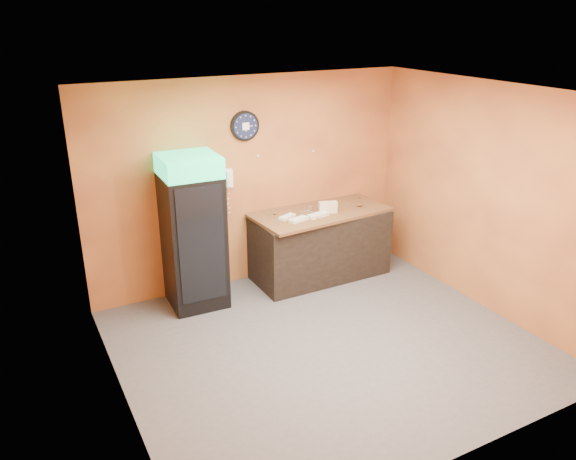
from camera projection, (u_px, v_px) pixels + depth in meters
floor at (327, 344)px, 6.39m from camera, size 4.50×4.50×0.00m
back_wall at (252, 182)px, 7.53m from camera, size 4.50×0.02×2.80m
left_wall at (112, 274)px, 4.90m from camera, size 0.02×4.00×2.80m
right_wall at (487, 199)px, 6.86m from camera, size 0.02×4.00×2.80m
ceiling at (335, 94)px, 5.37m from camera, size 4.50×4.00×0.02m
beverage_cooler at (194, 235)px, 6.94m from camera, size 0.71×0.72×1.95m
prep_counter at (320, 245)px, 7.89m from camera, size 1.88×0.84×0.94m
wall_clock at (245, 126)px, 7.18m from camera, size 0.39×0.06×0.39m
wall_phone at (227, 178)px, 7.28m from camera, size 0.13×0.11×0.24m
butcher_paper at (321, 212)px, 7.71m from camera, size 1.94×1.03×0.04m
sub_roll_stack at (328, 207)px, 7.61m from camera, size 0.26×0.16×0.16m
wrapped_sandwich_left at (299, 219)px, 7.33m from camera, size 0.29×0.18×0.04m
wrapped_sandwich_mid at (318, 215)px, 7.48m from camera, size 0.32×0.18×0.04m
wrapped_sandwich_right at (287, 217)px, 7.43m from camera, size 0.27×0.19×0.04m
kitchen_tool at (310, 209)px, 7.68m from camera, size 0.07×0.07×0.07m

